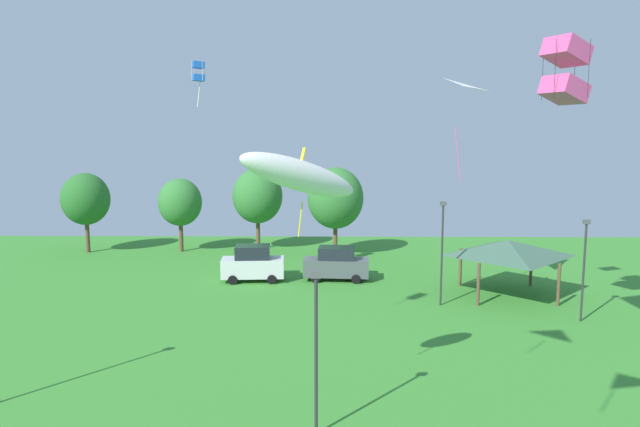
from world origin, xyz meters
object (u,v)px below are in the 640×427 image
light_post_2 (584,264)px  treeline_tree_3 (335,198)px  parked_car_leftmost (253,264)px  treeline_tree_0 (86,199)px  kite_flying_10 (198,72)px  treeline_tree_1 (180,202)px  light_post_1 (316,343)px  kite_flying_3 (300,176)px  light_post_3 (442,247)px  kite_flying_1 (565,71)px  kite_flying_6 (443,100)px  parked_car_second_from_left (336,264)px  park_pavilion (508,248)px  treeline_tree_2 (258,196)px

light_post_2 → treeline_tree_3: size_ratio=0.75×
parked_car_leftmost → treeline_tree_0: 19.07m
kite_flying_10 → treeline_tree_1: kite_flying_10 is taller
light_post_2 → light_post_1: bearing=-139.6°
kite_flying_3 → light_post_3: (7.81, 13.86, -5.21)m
kite_flying_10 → light_post_1: size_ratio=0.49×
treeline_tree_0 → treeline_tree_3: (21.86, -0.89, 0.21)m
kite_flying_1 → parked_car_leftmost: kite_flying_1 is taller
kite_flying_6 → parked_car_leftmost: 17.10m
parked_car_second_from_left → treeline_tree_0: size_ratio=0.67×
kite_flying_3 → park_pavilion: 21.19m
kite_flying_10 → treeline_tree_0: (-13.17, 13.32, -9.40)m
light_post_1 → treeline_tree_1: (-12.66, 31.42, 1.14)m
light_post_3 → treeline_tree_2: treeline_tree_2 is taller
parked_car_leftmost → light_post_2: (19.31, -8.68, 1.99)m
light_post_2 → kite_flying_10: bearing=166.5°
treeline_tree_0 → treeline_tree_1: bearing=3.8°
parked_car_leftmost → light_post_3: (12.14, -5.73, 2.32)m
light_post_2 → treeline_tree_2: bearing=135.2°
parked_car_leftmost → light_post_3: size_ratio=0.71×
light_post_2 → treeline_tree_0: treeline_tree_0 is taller
light_post_3 → treeline_tree_3: bearing=112.7°
kite_flying_3 → treeline_tree_1: size_ratio=0.71×
kite_flying_3 → kite_flying_10: bearing=113.6°
treeline_tree_1 → kite_flying_3: bearing=-68.1°
kite_flying_1 → kite_flying_10: 20.95m
kite_flying_3 → treeline_tree_0: (-20.24, 29.50, -4.05)m
light_post_3 → park_pavilion: bearing=26.3°
kite_flying_10 → park_pavilion: kite_flying_10 is taller
treeline_tree_3 → kite_flying_6: bearing=-65.9°
kite_flying_6 → kite_flying_1: bearing=-58.9°
kite_flying_3 → kite_flying_6: size_ratio=0.86×
kite_flying_3 → parked_car_second_from_left: (1.59, 19.90, -7.60)m
kite_flying_1 → light_post_1: 17.72m
kite_flying_6 → treeline_tree_0: size_ratio=0.77×
kite_flying_3 → light_post_2: (14.98, 10.91, -5.54)m
light_post_1 → treeline_tree_0: 37.26m
kite_flying_1 → kite_flying_3: 15.00m
parked_car_leftmost → kite_flying_1: bearing=-39.8°
kite_flying_10 → light_post_1: 22.01m
kite_flying_10 → treeline_tree_0: kite_flying_10 is taller
kite_flying_1 → kite_flying_6: 8.34m
kite_flying_10 → light_post_3: bearing=-8.9°
parked_car_second_from_left → treeline_tree_0: 24.11m
kite_flying_6 → kite_flying_10: bearing=174.8°
kite_flying_10 → treeline_tree_2: 17.65m
light_post_1 → light_post_2: 18.93m
kite_flying_10 → park_pavilion: bearing=-0.1°
park_pavilion → treeline_tree_2: size_ratio=0.85×
kite_flying_1 → light_post_3: 12.19m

